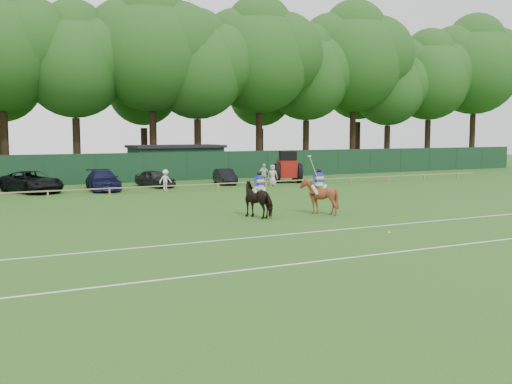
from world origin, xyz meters
TOP-DOWN VIEW (x-y plane):
  - ground at (0.00, 0.00)m, footprint 160.00×160.00m
  - horse_dark at (1.22, 4.04)m, footprint 1.66×2.34m
  - horse_chestnut at (4.50, 3.63)m, footprint 1.76×1.92m
  - suv_black at (-7.48, 22.16)m, footprint 4.36×5.95m
  - sedan_navy at (-2.66, 21.41)m, footprint 2.37×5.14m
  - hatch_grey at (1.51, 22.16)m, footprint 2.59×4.18m
  - estate_black at (7.40, 22.08)m, footprint 2.00×3.93m
  - spectator_left at (1.57, 19.81)m, footprint 0.99×0.60m
  - spectator_mid at (9.47, 19.24)m, footprint 1.06×0.50m
  - spectator_right at (10.26, 19.21)m, footprint 0.95×0.79m
  - rider_dark at (1.22, 4.03)m, footprint 0.91×0.54m
  - rider_chestnut at (4.50, 3.62)m, footprint 0.93×0.65m
  - polo_ball at (3.91, -2.75)m, footprint 0.09×0.09m
  - pitch_lines at (0.00, -3.50)m, footprint 60.00×5.10m
  - pitch_rail at (0.00, 18.00)m, footprint 62.10×0.10m
  - perimeter_fence at (0.00, 27.00)m, footprint 92.08×0.08m
  - utility_shed at (6.00, 30.00)m, footprint 8.40×4.40m
  - tree_row at (2.00, 35.00)m, footprint 96.00×12.00m
  - tractor at (12.84, 21.34)m, footprint 3.09×3.68m

SIDE VIEW (x-z plane):
  - ground at x=0.00m, z-range 0.00..0.00m
  - tree_row at x=2.00m, z-range -10.50..10.50m
  - pitch_lines at x=0.00m, z-range 0.00..0.01m
  - polo_ball at x=3.91m, z-range 0.00..0.09m
  - pitch_rail at x=0.00m, z-range 0.20..0.70m
  - estate_black at x=7.40m, z-range 0.00..1.24m
  - hatch_grey at x=1.51m, z-range 0.00..1.33m
  - sedan_navy at x=-2.66m, z-range 0.00..1.45m
  - spectator_left at x=1.57m, z-range 0.00..1.48m
  - suv_black at x=-7.48m, z-range 0.00..1.50m
  - spectator_right at x=10.26m, z-range 0.00..1.65m
  - spectator_mid at x=9.47m, z-range 0.00..1.77m
  - horse_dark at x=1.22m, z-range 0.00..1.80m
  - horse_chestnut at x=4.50m, z-range 0.00..1.88m
  - tractor at x=12.84m, z-range -0.07..2.57m
  - perimeter_fence at x=0.00m, z-range 0.00..2.50m
  - utility_shed at x=6.00m, z-range 0.02..3.06m
  - rider_dark at x=1.22m, z-range 0.98..2.39m
  - rider_chestnut at x=4.50m, z-range 0.73..2.78m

